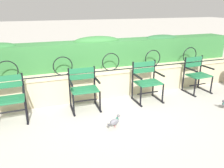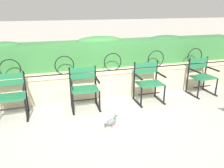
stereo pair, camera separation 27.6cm
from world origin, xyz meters
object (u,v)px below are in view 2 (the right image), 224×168
park_chair_rightmost (201,75)px  park_chair_leftmost (9,95)px  park_chair_centre_left (84,87)px  park_chair_centre_right (148,81)px  pigeon_near_chairs (112,122)px

park_chair_rightmost → park_chair_leftmost: bearing=-179.4°
park_chair_centre_left → park_chair_centre_right: bearing=-2.1°
park_chair_leftmost → park_chair_centre_left: (1.45, 0.03, -0.00)m
park_chair_leftmost → park_chair_centre_right: (2.89, -0.02, 0.01)m
park_chair_rightmost → pigeon_near_chairs: 2.77m
park_chair_centre_right → pigeon_near_chairs: (-1.12, -0.92, -0.36)m
park_chair_leftmost → pigeon_near_chairs: (1.78, -0.94, -0.35)m
park_chair_centre_left → park_chair_rightmost: size_ratio=0.98×
park_chair_leftmost → park_chair_rightmost: park_chair_rightmost is taller
park_chair_leftmost → park_chair_centre_right: size_ratio=0.96×
park_chair_centre_left → pigeon_near_chairs: bearing=-71.6°
park_chair_leftmost → park_chair_rightmost: 4.34m
park_chair_centre_left → park_chair_centre_right: park_chair_centre_right is taller
park_chair_centre_right → pigeon_near_chairs: park_chair_centre_right is taller
park_chair_leftmost → pigeon_near_chairs: bearing=-28.0°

